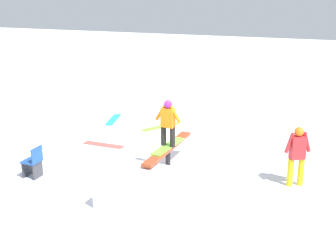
{
  "coord_description": "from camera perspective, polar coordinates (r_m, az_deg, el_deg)",
  "views": [
    {
      "loc": [
        -11.47,
        -3.62,
        5.25
      ],
      "look_at": [
        0.0,
        0.0,
        1.33
      ],
      "focal_mm": 50.0,
      "sensor_mm": 36.0,
      "label": 1
    }
  ],
  "objects": [
    {
      "name": "main_rider_on_rail",
      "position": [
        12.63,
        -0.0,
        0.22
      ],
      "size": [
        1.55,
        0.78,
        1.33
      ],
      "rotation": [
        0.0,
        0.0,
        -0.18
      ],
      "color": "#81E53D",
      "rests_on": "rail_feature"
    },
    {
      "name": "bystander_red",
      "position": [
        12.39,
        15.48,
        -3.22
      ],
      "size": [
        0.41,
        0.68,
        1.6
      ],
      "rotation": [
        0.0,
        0.0,
        5.18
      ],
      "color": "yellow",
      "rests_on": "ground"
    },
    {
      "name": "snow_kicker_ramp",
      "position": [
        11.51,
        -3.6,
        -7.46
      ],
      "size": [
        1.94,
        1.68,
        0.6
      ],
      "primitive_type": "cube",
      "rotation": [
        0.0,
        0.0,
        -0.1
      ],
      "color": "white",
      "rests_on": "ground"
    },
    {
      "name": "ground_plane",
      "position": [
        13.12,
        -0.0,
        -5.53
      ],
      "size": [
        60.0,
        60.0,
        0.0
      ],
      "primitive_type": "plane",
      "color": "white"
    },
    {
      "name": "loose_snowboard_cyan",
      "position": [
        17.78,
        -6.69,
        0.79
      ],
      "size": [
        1.45,
        0.5,
        0.02
      ],
      "primitive_type": "cube",
      "rotation": [
        0.0,
        0.0,
        3.3
      ],
      "color": "#26C0CB",
      "rests_on": "ground"
    },
    {
      "name": "loose_snowboard_lime",
      "position": [
        16.82,
        -0.88,
        -0.1
      ],
      "size": [
        1.39,
        1.13,
        0.02
      ],
      "primitive_type": "cube",
      "rotation": [
        0.0,
        0.0,
        2.5
      ],
      "color": "#94E23D",
      "rests_on": "ground"
    },
    {
      "name": "rail_feature",
      "position": [
        12.88,
        -0.0,
        -2.97
      ],
      "size": [
        2.8,
        0.56,
        0.73
      ],
      "rotation": [
        0.0,
        0.0,
        -0.1
      ],
      "color": "black",
      "rests_on": "ground"
    },
    {
      "name": "folding_chair",
      "position": [
        13.11,
        -16.11,
        -4.35
      ],
      "size": [
        0.48,
        0.48,
        0.88
      ],
      "rotation": [
        0.0,
        0.0,
        3.06
      ],
      "color": "#3F3F44",
      "rests_on": "ground"
    },
    {
      "name": "loose_snowboard_coral",
      "position": [
        15.2,
        -7.86,
        -2.29
      ],
      "size": [
        0.37,
        1.38,
        0.02
      ],
      "primitive_type": "cube",
      "rotation": [
        0.0,
        0.0,
        4.64
      ],
      "color": "#E45B53",
      "rests_on": "ground"
    }
  ]
}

